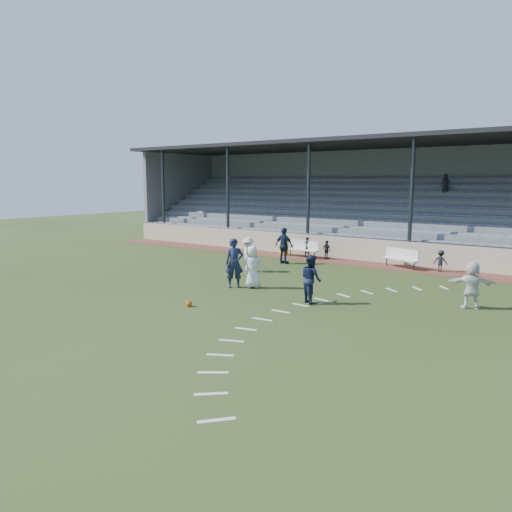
{
  "coord_description": "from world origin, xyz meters",
  "views": [
    {
      "loc": [
        11.68,
        -13.37,
        4.26
      ],
      "look_at": [
        0.0,
        2.5,
        1.3
      ],
      "focal_mm": 35.0,
      "sensor_mm": 36.0,
      "label": 1
    }
  ],
  "objects_px": {
    "bench_left": "(304,247)",
    "player_white_lead": "(253,267)",
    "bench_right": "(401,256)",
    "football": "(189,304)",
    "trash_bin": "(284,248)",
    "player_navy_lead": "(234,263)"
  },
  "relations": [
    {
      "from": "bench_right",
      "to": "player_white_lead",
      "type": "height_order",
      "value": "player_white_lead"
    },
    {
      "from": "trash_bin",
      "to": "player_white_lead",
      "type": "relative_size",
      "value": 0.48
    },
    {
      "from": "trash_bin",
      "to": "football",
      "type": "relative_size",
      "value": 3.89
    },
    {
      "from": "football",
      "to": "player_navy_lead",
      "type": "bearing_deg",
      "value": 101.81
    },
    {
      "from": "bench_right",
      "to": "football",
      "type": "bearing_deg",
      "value": -84.28
    },
    {
      "from": "football",
      "to": "player_navy_lead",
      "type": "relative_size",
      "value": 0.1
    },
    {
      "from": "trash_bin",
      "to": "player_navy_lead",
      "type": "relative_size",
      "value": 0.41
    },
    {
      "from": "bench_right",
      "to": "football",
      "type": "distance_m",
      "value": 12.22
    },
    {
      "from": "player_white_lead",
      "to": "player_navy_lead",
      "type": "xyz_separation_m",
      "value": [
        -0.63,
        -0.39,
        0.14
      ]
    },
    {
      "from": "trash_bin",
      "to": "player_white_lead",
      "type": "xyz_separation_m",
      "value": [
        3.86,
        -8.21,
        0.43
      ]
    },
    {
      "from": "bench_left",
      "to": "player_white_lead",
      "type": "xyz_separation_m",
      "value": [
        2.54,
        -8.21,
        0.27
      ]
    },
    {
      "from": "football",
      "to": "player_white_lead",
      "type": "relative_size",
      "value": 0.12
    },
    {
      "from": "bench_left",
      "to": "bench_right",
      "type": "distance_m",
      "value": 5.69
    },
    {
      "from": "bench_right",
      "to": "player_white_lead",
      "type": "relative_size",
      "value": 1.17
    },
    {
      "from": "bench_left",
      "to": "trash_bin",
      "type": "distance_m",
      "value": 1.32
    },
    {
      "from": "bench_right",
      "to": "player_white_lead",
      "type": "distance_m",
      "value": 8.67
    },
    {
      "from": "bench_left",
      "to": "football",
      "type": "bearing_deg",
      "value": -70.9
    },
    {
      "from": "bench_left",
      "to": "player_white_lead",
      "type": "relative_size",
      "value": 1.19
    },
    {
      "from": "bench_right",
      "to": "player_white_lead",
      "type": "bearing_deg",
      "value": -90.99
    },
    {
      "from": "bench_left",
      "to": "bench_right",
      "type": "xyz_separation_m",
      "value": [
        5.69,
        -0.13,
        0.0
      ]
    },
    {
      "from": "bench_left",
      "to": "football",
      "type": "distance_m",
      "value": 12.25
    },
    {
      "from": "trash_bin",
      "to": "player_navy_lead",
      "type": "height_order",
      "value": "player_navy_lead"
    }
  ]
}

